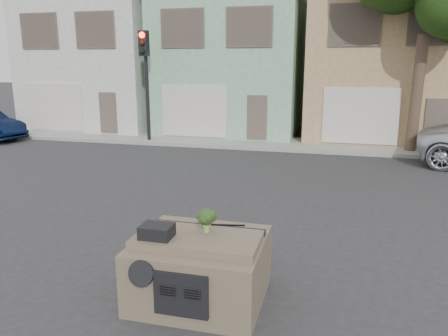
% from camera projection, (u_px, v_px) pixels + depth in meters
% --- Properties ---
extents(ground_plane, '(120.00, 120.00, 0.00)m').
position_uv_depth(ground_plane, '(241.00, 230.00, 9.92)').
color(ground_plane, '#303033').
rests_on(ground_plane, ground).
extents(sidewalk, '(40.00, 3.00, 0.15)m').
position_uv_depth(sidewalk, '(290.00, 144.00, 19.77)').
color(sidewalk, gray).
rests_on(sidewalk, ground).
extents(townhouse_white, '(7.20, 8.20, 7.55)m').
position_uv_depth(townhouse_white, '(110.00, 61.00, 25.33)').
color(townhouse_white, silver).
rests_on(townhouse_white, ground).
extents(townhouse_mint, '(7.20, 8.20, 7.55)m').
position_uv_depth(townhouse_mint, '(235.00, 60.00, 23.51)').
color(townhouse_mint, '#89BE99').
rests_on(townhouse_mint, ground).
extents(townhouse_tan, '(7.20, 8.20, 7.55)m').
position_uv_depth(townhouse_tan, '(382.00, 60.00, 21.69)').
color(townhouse_tan, tan).
rests_on(townhouse_tan, ground).
extents(traffic_signal, '(0.40, 0.40, 5.10)m').
position_uv_depth(traffic_signal, '(146.00, 88.00, 19.82)').
color(traffic_signal, black).
rests_on(traffic_signal, ground).
extents(tree_near, '(4.40, 4.00, 8.50)m').
position_uv_depth(tree_near, '(422.00, 48.00, 16.91)').
color(tree_near, '#1D3911').
rests_on(tree_near, ground).
extents(car_dashboard, '(2.00, 1.80, 1.12)m').
position_uv_depth(car_dashboard, '(201.00, 265.00, 6.96)').
color(car_dashboard, brown).
rests_on(car_dashboard, ground).
extents(instrument_hump, '(0.48, 0.38, 0.20)m').
position_uv_depth(instrument_hump, '(157.00, 231.00, 6.62)').
color(instrument_hump, black).
rests_on(instrument_hump, car_dashboard).
extents(wiper_arm, '(0.69, 0.15, 0.02)m').
position_uv_depth(wiper_arm, '(224.00, 225.00, 7.12)').
color(wiper_arm, black).
rests_on(wiper_arm, car_dashboard).
extents(broccoli, '(0.45, 0.45, 0.39)m').
position_uv_depth(broccoli, '(206.00, 220.00, 6.81)').
color(broccoli, '#213616').
rests_on(broccoli, car_dashboard).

